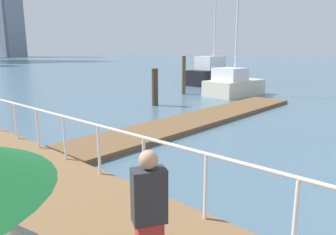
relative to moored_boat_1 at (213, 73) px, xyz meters
The scene contains 10 objects.
ground_plane 16.36m from the moored_boat_1, behind, with size 300.00×300.00×0.00m, color slate.
floating_dock 14.81m from the moored_boat_1, 148.31° to the right, with size 14.18×2.00×0.18m, color brown.
boardwalk_railing 20.72m from the moored_boat_1, 158.78° to the right, with size 0.06×27.05×1.08m.
dock_piling_1 6.75m from the moored_boat_1, 162.79° to the right, with size 0.26×0.26×2.56m, color brown.
dock_piling_2 6.41m from the moored_boat_1, 140.49° to the right, with size 0.26×0.26×1.57m, color brown.
dock_piling_3 11.54m from the moored_boat_1, 161.48° to the right, with size 0.34×0.34×1.99m, color #473826.
moored_boat_1 is the anchor object (origin of this frame).
moored_boat_2 6.76m from the moored_boat_1, 134.39° to the right, with size 4.26×2.56×7.76m.
pedestrian_2 24.69m from the moored_boat_1, 147.59° to the right, with size 0.42×0.37×1.56m.
skyline_tower_6 133.00m from the moored_boat_1, 74.46° to the left, with size 7.24×12.40×40.58m, color gray.
Camera 1 is at (-6.83, 2.24, 2.96)m, focal length 33.62 mm.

